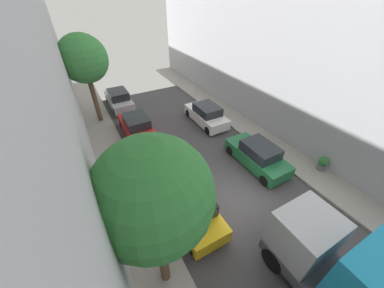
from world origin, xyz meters
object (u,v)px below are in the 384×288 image
(parked_car_left_2, at_px, (190,207))
(parked_car_right_1, at_px, (258,155))
(parked_car_left_3, at_px, (137,126))
(street_tree_2, at_px, (83,59))
(street_tree_0, at_px, (153,196))
(lamp_post, at_px, (156,200))
(parked_car_right_2, at_px, (206,115))
(potted_plant_0, at_px, (323,163))
(parked_car_left_4, at_px, (119,99))

(parked_car_left_2, xyz_separation_m, parked_car_right_1, (5.40, 1.30, 0.00))
(parked_car_left_3, height_order, street_tree_2, street_tree_2)
(street_tree_0, distance_m, street_tree_2, 13.48)
(street_tree_0, xyz_separation_m, lamp_post, (0.23, 0.68, -1.05))
(parked_car_right_2, xyz_separation_m, potted_plant_0, (2.96, -8.18, -0.07))
(street_tree_0, bearing_deg, street_tree_2, 89.73)
(parked_car_left_3, bearing_deg, lamp_post, -101.41)
(parked_car_left_2, relative_size, parked_car_right_1, 1.00)
(parked_car_left_4, bearing_deg, parked_car_left_2, -90.00)
(parked_car_left_3, distance_m, potted_plant_0, 12.41)
(parked_car_right_2, xyz_separation_m, street_tree_2, (-7.47, 4.37, 4.22))
(parked_car_right_1, bearing_deg, parked_car_right_2, 90.00)
(parked_car_right_2, xyz_separation_m, street_tree_0, (-7.53, -9.10, 4.05))
(parked_car_left_3, xyz_separation_m, parked_car_left_4, (0.00, 5.32, 0.00))
(parked_car_left_3, bearing_deg, potted_plant_0, -47.65)
(parked_car_left_3, distance_m, lamp_post, 10.06)
(parked_car_left_3, relative_size, parked_car_right_1, 1.00)
(street_tree_2, bearing_deg, parked_car_left_3, -58.57)
(parked_car_left_2, relative_size, lamp_post, 0.78)
(street_tree_2, distance_m, potted_plant_0, 16.87)
(parked_car_left_3, xyz_separation_m, street_tree_0, (-2.13, -10.09, 4.05))
(parked_car_right_1, relative_size, potted_plant_0, 4.66)
(parked_car_left_4, xyz_separation_m, parked_car_right_1, (5.40, -12.16, 0.00))
(parked_car_left_4, distance_m, street_tree_0, 16.08)
(street_tree_2, relative_size, lamp_post, 1.20)
(parked_car_left_2, xyz_separation_m, parked_car_left_3, (0.00, 8.14, 0.00))
(street_tree_2, xyz_separation_m, lamp_post, (0.17, -12.80, -1.22))
(parked_car_left_2, relative_size, street_tree_2, 0.65)
(potted_plant_0, bearing_deg, parked_car_left_2, 172.97)
(parked_car_right_1, bearing_deg, parked_car_left_3, 128.29)
(parked_car_left_3, height_order, parked_car_right_1, same)
(parked_car_right_2, distance_m, lamp_post, 11.54)
(parked_car_left_3, height_order, parked_car_left_4, same)
(street_tree_0, height_order, potted_plant_0, street_tree_0)
(parked_car_left_4, relative_size, parked_car_right_2, 1.00)
(parked_car_left_4, bearing_deg, parked_car_right_1, -66.06)
(parked_car_left_4, relative_size, parked_car_right_1, 1.00)
(parked_car_left_2, height_order, street_tree_0, street_tree_0)
(parked_car_right_2, bearing_deg, parked_car_left_3, 169.60)
(parked_car_right_1, bearing_deg, street_tree_2, 126.14)
(parked_car_left_2, bearing_deg, street_tree_2, 100.17)
(parked_car_left_2, relative_size, parked_car_left_3, 1.00)
(parked_car_left_4, height_order, potted_plant_0, parked_car_left_4)
(street_tree_0, bearing_deg, parked_car_left_2, 42.53)
(parked_car_left_2, distance_m, parked_car_right_2, 8.96)
(parked_car_left_3, bearing_deg, parked_car_left_2, -90.00)
(parked_car_right_1, relative_size, street_tree_2, 0.65)
(parked_car_left_2, height_order, lamp_post, lamp_post)
(parked_car_left_3, distance_m, parked_car_right_2, 5.49)
(parked_car_left_3, bearing_deg, street_tree_2, 121.43)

